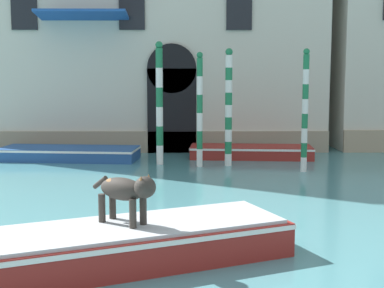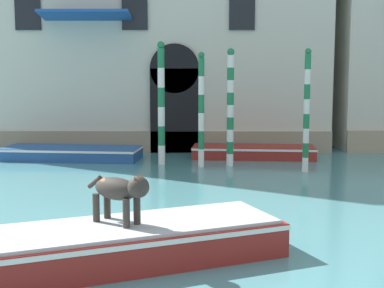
{
  "view_description": "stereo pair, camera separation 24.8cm",
  "coord_description": "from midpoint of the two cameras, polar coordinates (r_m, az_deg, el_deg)",
  "views": [
    {
      "loc": [
        4.73,
        -3.19,
        3.1
      ],
      "look_at": [
        4.9,
        11.69,
        1.2
      ],
      "focal_mm": 50.0,
      "sensor_mm": 36.0,
      "label": 1
    },
    {
      "loc": [
        4.97,
        -3.19,
        3.1
      ],
      "look_at": [
        4.9,
        11.69,
        1.2
      ],
      "focal_mm": 50.0,
      "sensor_mm": 36.0,
      "label": 2
    }
  ],
  "objects": [
    {
      "name": "mooring_pole_1",
      "position": [
        18.15,
        1.39,
        3.69
      ],
      "size": [
        0.21,
        0.21,
        3.9
      ],
      "color": "white",
      "rests_on": "ground_plane"
    },
    {
      "name": "mooring_pole_3",
      "position": [
        18.4,
        4.5,
        3.94
      ],
      "size": [
        0.25,
        0.25,
        4.03
      ],
      "color": "white",
      "rests_on": "ground_plane"
    },
    {
      "name": "dog_on_deck",
      "position": [
        8.95,
        -6.87,
        -4.92
      ],
      "size": [
        1.14,
        0.86,
        0.87
      ],
      "rotation": [
        0.0,
        0.0,
        -0.6
      ],
      "color": "#332D28",
      "rests_on": "boat_foreground"
    },
    {
      "name": "boat_foreground",
      "position": [
        8.89,
        -14.0,
        -11.0
      ],
      "size": [
        7.84,
        4.55,
        0.65
      ],
      "rotation": [
        0.0,
        0.0,
        0.39
      ],
      "color": "maroon",
      "rests_on": "ground_plane"
    },
    {
      "name": "boat_moored_far",
      "position": [
        20.4,
        6.9,
        -0.82
      ],
      "size": [
        4.71,
        1.88,
        0.46
      ],
      "rotation": [
        0.0,
        0.0,
        -0.08
      ],
      "color": "maroon",
      "rests_on": "ground_plane"
    },
    {
      "name": "mooring_pole_0",
      "position": [
        17.58,
        12.52,
        3.52
      ],
      "size": [
        0.2,
        0.2,
        3.97
      ],
      "color": "white",
      "rests_on": "ground_plane"
    },
    {
      "name": "boat_moored_near_palazzo",
      "position": [
        20.42,
        -12.37,
        -0.93
      ],
      "size": [
        5.25,
        2.28,
        0.46
      ],
      "rotation": [
        0.0,
        0.0,
        -0.1
      ],
      "color": "#234C8C",
      "rests_on": "ground_plane"
    },
    {
      "name": "mooring_pole_4",
      "position": [
        18.69,
        -2.92,
        4.39
      ],
      "size": [
        0.25,
        0.25,
        4.28
      ],
      "color": "white",
      "rests_on": "ground_plane"
    }
  ]
}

